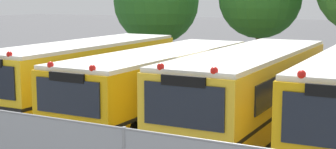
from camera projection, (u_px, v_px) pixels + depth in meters
ground_plane at (204, 125)px, 17.09m from camera, size 160.00×160.00×0.00m
school_bus_0 at (87, 72)px, 19.38m from camera, size 2.55×9.71×2.66m
school_bus_1 at (161, 82)px, 17.59m from camera, size 2.61×10.09×2.53m
school_bus_2 at (251, 88)px, 15.90m from camera, size 2.63×9.89×2.70m
tree_0 at (154, 2)px, 29.60m from camera, size 4.92×4.92×6.41m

